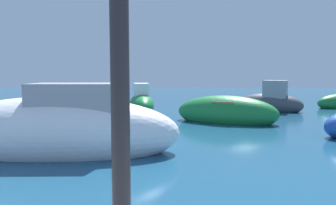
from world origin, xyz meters
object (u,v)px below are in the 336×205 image
object	(u,v)px
moored_boat_1	(142,103)
moored_boat_7	(87,98)
moored_boat_0	(270,102)
moored_boat_3	(58,131)
moored_boat_6	(226,113)

from	to	relation	value
moored_boat_1	moored_boat_7	size ratio (longest dim) A/B	1.05
moored_boat_0	moored_boat_7	distance (m)	11.33
moored_boat_3	moored_boat_0	bearing A→B (deg)	-132.90
moored_boat_1	moored_boat_6	bearing A→B (deg)	33.04
moored_boat_6	moored_boat_7	world-z (taller)	moored_boat_7
moored_boat_3	moored_boat_6	distance (m)	7.35
moored_boat_3	moored_boat_7	bearing A→B (deg)	-80.20
moored_boat_3	moored_boat_7	distance (m)	13.15
moored_boat_7	moored_boat_1	bearing A→B (deg)	-69.80
moored_boat_3	moored_boat_6	bearing A→B (deg)	-135.91
moored_boat_0	moored_boat_1	bearing A→B (deg)	23.38
moored_boat_1	moored_boat_7	world-z (taller)	moored_boat_1
moored_boat_3	moored_boat_6	world-z (taller)	moored_boat_3
moored_boat_0	moored_boat_7	size ratio (longest dim) A/B	1.08
moored_boat_0	moored_boat_6	xyz separation A→B (m)	(-2.94, -4.07, -0.07)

